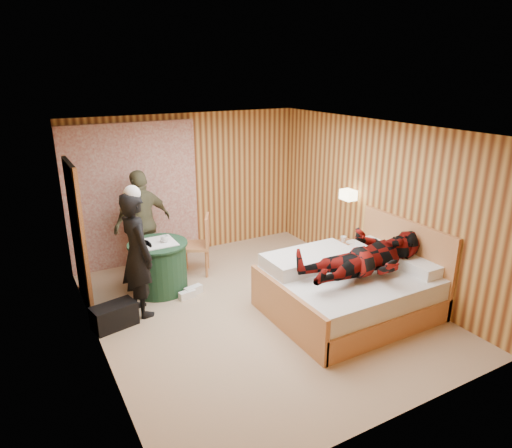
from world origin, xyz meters
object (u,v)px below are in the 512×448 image
wall_lamp (348,195)px  duffel_bag (114,316)px  chair_near (201,240)px  woman_standing (137,254)px  bed (351,288)px  chair_far (145,243)px  round_table (159,266)px  man_on_bed (369,247)px  man_at_table (143,223)px  nightstand (347,258)px

wall_lamp → duffel_bag: size_ratio=0.47×
chair_near → woman_standing: size_ratio=0.57×
bed → chair_far: bearing=129.6°
wall_lamp → round_table: size_ratio=0.30×
duffel_bag → man_on_bed: (3.00, -1.39, 0.86)m
bed → man_at_table: bearing=129.0°
wall_lamp → duffel_bag: 3.94m
chair_far → man_on_bed: bearing=-57.9°
nightstand → chair_far: chair_far is taller
round_table → man_on_bed: 3.08m
woman_standing → bed: bearing=-127.0°
wall_lamp → man_at_table: bearing=152.9°
chair_far → man_on_bed: (2.16, -2.81, 0.48)m
chair_far → woman_standing: 1.33m
round_table → duffel_bag: 1.14m
round_table → woman_standing: 0.82m
round_table → man_at_table: (0.00, 0.74, 0.47)m
chair_near → man_at_table: (-0.79, 0.46, 0.29)m
nightstand → man_on_bed: man_on_bed is taller
woman_standing → man_at_table: (0.43, 1.26, -0.00)m
bed → woman_standing: woman_standing is taller
bed → chair_far: 3.35m
chair_near → woman_standing: 1.48m
wall_lamp → woman_standing: 3.39m
wall_lamp → bed: size_ratio=0.12×
chair_far → man_on_bed: size_ratio=0.53×
chair_far → bed: bearing=-55.9°
bed → man_at_table: (-2.12, 2.62, 0.52)m
bed → man_at_table: 3.41m
nightstand → chair_far: size_ratio=0.56×
man_at_table → chair_near: bearing=132.5°
chair_far → duffel_bag: size_ratio=1.68×
nightstand → man_on_bed: bearing=-120.9°
duffel_bag → woman_standing: bearing=14.1°
duffel_bag → woman_standing: woman_standing is taller
round_table → woman_standing: (-0.43, -0.52, 0.47)m
woman_standing → man_on_bed: size_ratio=0.97×
wall_lamp → man_on_bed: size_ratio=0.15×
round_table → man_at_table: man_at_table is taller
wall_lamp → chair_far: 3.36m
wall_lamp → nightstand: bearing=-108.2°
man_at_table → nightstand: bearing=133.3°
round_table → man_on_bed: size_ratio=0.50×
wall_lamp → man_on_bed: man_on_bed is taller
bed → woman_standing: 2.94m
wall_lamp → chair_far: size_ratio=0.28×
nightstand → chair_far: bearing=151.2°
nightstand → man_on_bed: size_ratio=0.30×
woman_standing → man_at_table: size_ratio=1.00×
woman_standing → duffel_bag: bearing=107.5°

